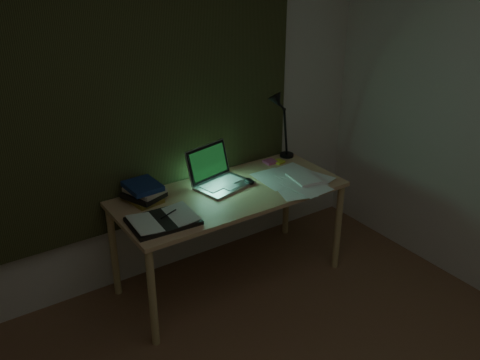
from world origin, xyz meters
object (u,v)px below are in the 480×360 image
object	(u,v)px
laptop	(224,169)
loose_papers	(295,180)
open_textbook	(163,220)
desk_lamp	(288,121)
desk	(230,237)
book_stack	(144,192)

from	to	relation	value
laptop	loose_papers	world-z (taller)	laptop
open_textbook	desk_lamp	bearing A→B (deg)	20.97
open_textbook	loose_papers	distance (m)	1.00
laptop	desk_lamp	world-z (taller)	desk_lamp
desk	loose_papers	distance (m)	0.59
desk	laptop	distance (m)	0.48
open_textbook	book_stack	distance (m)	0.32
desk	book_stack	bearing A→B (deg)	159.18
open_textbook	book_stack	world-z (taller)	book_stack
book_stack	desk	bearing A→B (deg)	-20.82
desk	desk_lamp	world-z (taller)	desk_lamp
open_textbook	desk_lamp	size ratio (longest dim) A/B	0.70
loose_papers	desk_lamp	xyz separation A→B (m)	(0.22, 0.38, 0.27)
desk	desk_lamp	size ratio (longest dim) A/B	2.71
laptop	open_textbook	distance (m)	0.60
open_textbook	desk_lamp	distance (m)	1.31
open_textbook	desk	bearing A→B (deg)	16.24
open_textbook	book_stack	size ratio (longest dim) A/B	1.70
laptop	open_textbook	bearing A→B (deg)	-172.02
desk	desk_lamp	distance (m)	0.96
laptop	open_textbook	world-z (taller)	laptop
desk	loose_papers	world-z (taller)	loose_papers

